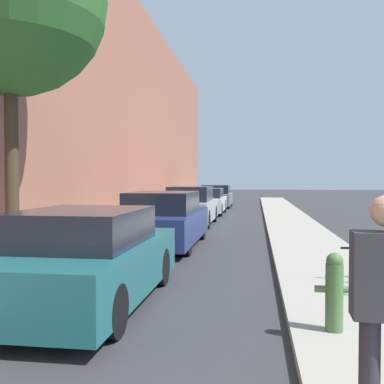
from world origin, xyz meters
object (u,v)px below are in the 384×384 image
parked_car_teal (86,259)px  fire_hydrant (334,291)px  parked_car_navy (164,220)px  bicycle (359,266)px  parked_car_white (207,202)px  parked_car_grey (216,197)px  parked_car_silver (191,207)px

parked_car_teal → fire_hydrant: (3.28, -0.97, -0.09)m
parked_car_navy → bicycle: parked_car_navy is taller
parked_car_white → bicycle: size_ratio=2.91×
parked_car_teal → parked_car_grey: (-0.10, 22.02, 0.01)m
parked_car_silver → fire_hydrant: size_ratio=5.07×
parked_car_white → fire_hydrant: size_ratio=4.91×
parked_car_teal → parked_car_navy: 5.58m
parked_car_navy → parked_car_silver: parked_car_silver is taller
parked_car_teal → parked_car_white: parked_car_teal is taller
parked_car_teal → bicycle: (4.03, 1.24, -0.23)m
parked_car_white → fire_hydrant: bearing=-79.1°
fire_hydrant → parked_car_white: bearing=100.9°
parked_car_teal → fire_hydrant: bearing=-16.5°
fire_hydrant → parked_car_navy: bearing=116.8°
bicycle → parked_car_grey: bearing=102.8°
parked_car_teal → parked_car_grey: bearing=90.3°
parked_car_navy → parked_car_teal: bearing=-89.7°
parked_car_grey → fire_hydrant: parked_car_grey is taller
parked_car_navy → parked_car_white: size_ratio=1.08×
parked_car_white → parked_car_silver: bearing=-90.4°
parked_car_silver → fire_hydrant: 12.54m
parked_car_white → fire_hydrant: (3.35, -17.47, -0.08)m
parked_car_silver → parked_car_white: bearing=89.6°
parked_car_teal → bicycle: parked_car_teal is taller
parked_car_navy → parked_car_white: parked_car_navy is taller
parked_car_white → bicycle: 15.81m
parked_car_navy → fire_hydrant: (3.31, -6.55, -0.13)m
parked_car_navy → parked_car_grey: 16.45m
parked_car_white → fire_hydrant: parked_car_white is taller
parked_car_grey → parked_car_white: bearing=-89.7°
parked_car_teal → parked_car_navy: size_ratio=0.89×
parked_car_teal → parked_car_navy: (-0.03, 5.58, 0.04)m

